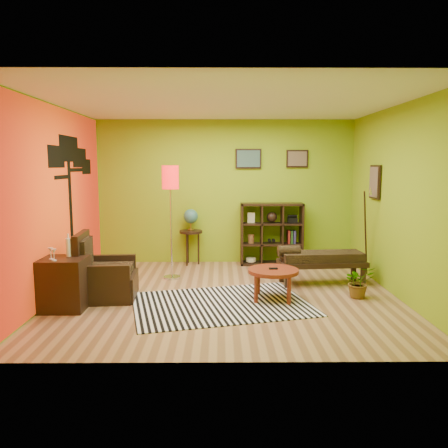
{
  "coord_description": "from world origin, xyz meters",
  "views": [
    {
      "loc": [
        -0.1,
        -6.33,
        1.93
      ],
      "look_at": [
        -0.04,
        0.17,
        1.05
      ],
      "focal_mm": 35.0,
      "sensor_mm": 36.0,
      "label": 1
    }
  ],
  "objects_px": {
    "cube_shelf": "(272,234)",
    "coffee_table": "(273,273)",
    "globe_table": "(191,223)",
    "armchair": "(104,278)",
    "potted_plant": "(359,285)",
    "bench": "(319,259)",
    "side_cabinet": "(64,283)",
    "floor_lamp": "(171,188)"
  },
  "relations": [
    {
      "from": "potted_plant",
      "to": "floor_lamp",
      "type": "bearing_deg",
      "value": 158.68
    },
    {
      "from": "armchair",
      "to": "side_cabinet",
      "type": "relative_size",
      "value": 0.96
    },
    {
      "from": "globe_table",
      "to": "bench",
      "type": "xyz_separation_m",
      "value": [
        2.18,
        -1.45,
        -0.41
      ]
    },
    {
      "from": "cube_shelf",
      "to": "potted_plant",
      "type": "distance_m",
      "value": 2.43
    },
    {
      "from": "globe_table",
      "to": "cube_shelf",
      "type": "xyz_separation_m",
      "value": [
        1.58,
        -0.01,
        -0.22
      ]
    },
    {
      "from": "armchair",
      "to": "globe_table",
      "type": "bearing_deg",
      "value": 62.56
    },
    {
      "from": "floor_lamp",
      "to": "armchair",
      "type": "bearing_deg",
      "value": -128.12
    },
    {
      "from": "cube_shelf",
      "to": "coffee_table",
      "type": "bearing_deg",
      "value": -96.33
    },
    {
      "from": "side_cabinet",
      "to": "bench",
      "type": "bearing_deg",
      "value": 18.08
    },
    {
      "from": "side_cabinet",
      "to": "potted_plant",
      "type": "bearing_deg",
      "value": 6.61
    },
    {
      "from": "cube_shelf",
      "to": "potted_plant",
      "type": "bearing_deg",
      "value": -64.93
    },
    {
      "from": "floor_lamp",
      "to": "bench",
      "type": "relative_size",
      "value": 1.33
    },
    {
      "from": "cube_shelf",
      "to": "globe_table",
      "type": "bearing_deg",
      "value": 179.64
    },
    {
      "from": "coffee_table",
      "to": "floor_lamp",
      "type": "relative_size",
      "value": 0.38
    },
    {
      "from": "bench",
      "to": "armchair",
      "type": "bearing_deg",
      "value": -167.66
    },
    {
      "from": "floor_lamp",
      "to": "cube_shelf",
      "type": "xyz_separation_m",
      "value": [
        1.84,
        1.06,
        -0.96
      ]
    },
    {
      "from": "armchair",
      "to": "globe_table",
      "type": "distance_m",
      "value": 2.5
    },
    {
      "from": "cube_shelf",
      "to": "potted_plant",
      "type": "relative_size",
      "value": 2.53
    },
    {
      "from": "floor_lamp",
      "to": "globe_table",
      "type": "distance_m",
      "value": 1.32
    },
    {
      "from": "coffee_table",
      "to": "globe_table",
      "type": "height_order",
      "value": "globe_table"
    },
    {
      "from": "coffee_table",
      "to": "globe_table",
      "type": "relative_size",
      "value": 0.67
    },
    {
      "from": "floor_lamp",
      "to": "bench",
      "type": "xyz_separation_m",
      "value": [
        2.44,
        -0.38,
        -1.14
      ]
    },
    {
      "from": "coffee_table",
      "to": "cube_shelf",
      "type": "bearing_deg",
      "value": 83.67
    },
    {
      "from": "side_cabinet",
      "to": "bench",
      "type": "relative_size",
      "value": 0.7
    },
    {
      "from": "floor_lamp",
      "to": "potted_plant",
      "type": "bearing_deg",
      "value": -21.32
    },
    {
      "from": "armchair",
      "to": "potted_plant",
      "type": "relative_size",
      "value": 2.05
    },
    {
      "from": "armchair",
      "to": "bench",
      "type": "distance_m",
      "value": 3.39
    },
    {
      "from": "armchair",
      "to": "potted_plant",
      "type": "bearing_deg",
      "value": -0.16
    },
    {
      "from": "side_cabinet",
      "to": "floor_lamp",
      "type": "bearing_deg",
      "value": 51.39
    },
    {
      "from": "coffee_table",
      "to": "potted_plant",
      "type": "distance_m",
      "value": 1.28
    },
    {
      "from": "bench",
      "to": "side_cabinet",
      "type": "bearing_deg",
      "value": -161.92
    },
    {
      "from": "cube_shelf",
      "to": "bench",
      "type": "bearing_deg",
      "value": -67.31
    },
    {
      "from": "floor_lamp",
      "to": "bench",
      "type": "height_order",
      "value": "floor_lamp"
    },
    {
      "from": "side_cabinet",
      "to": "bench",
      "type": "xyz_separation_m",
      "value": [
        3.71,
        1.21,
        0.06
      ]
    },
    {
      "from": "coffee_table",
      "to": "armchair",
      "type": "height_order",
      "value": "armchair"
    },
    {
      "from": "floor_lamp",
      "to": "cube_shelf",
      "type": "height_order",
      "value": "floor_lamp"
    },
    {
      "from": "side_cabinet",
      "to": "cube_shelf",
      "type": "xyz_separation_m",
      "value": [
        3.11,
        2.65,
        0.25
      ]
    },
    {
      "from": "armchair",
      "to": "bench",
      "type": "xyz_separation_m",
      "value": [
        3.31,
        0.72,
        0.12
      ]
    },
    {
      "from": "side_cabinet",
      "to": "potted_plant",
      "type": "relative_size",
      "value": 2.15
    },
    {
      "from": "floor_lamp",
      "to": "side_cabinet",
      "type": "bearing_deg",
      "value": -128.61
    },
    {
      "from": "globe_table",
      "to": "cube_shelf",
      "type": "height_order",
      "value": "cube_shelf"
    },
    {
      "from": "floor_lamp",
      "to": "bench",
      "type": "distance_m",
      "value": 2.72
    }
  ]
}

